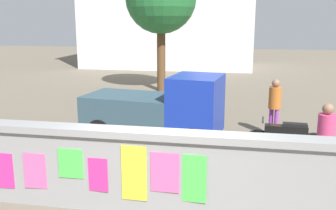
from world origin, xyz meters
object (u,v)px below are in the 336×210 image
at_px(bicycle_near, 251,171).
at_px(motorcycle, 287,137).
at_px(person_bystander, 275,102).
at_px(person_walking, 326,134).
at_px(auto_rickshaw_truck, 159,110).

bearing_deg(bicycle_near, motorcycle, 66.93).
relative_size(motorcycle, bicycle_near, 1.12).
bearing_deg(person_bystander, person_walking, -76.12).
bearing_deg(person_walking, auto_rickshaw_truck, 154.28).
xyz_separation_m(auto_rickshaw_truck, person_walking, (3.77, -1.82, 0.09)).
relative_size(auto_rickshaw_truck, person_walking, 2.33).
bearing_deg(auto_rickshaw_truck, person_bystander, 21.46).
relative_size(auto_rickshaw_truck, motorcycle, 1.98).
xyz_separation_m(bicycle_near, person_walking, (1.44, 0.66, 0.62)).
distance_m(auto_rickshaw_truck, person_walking, 4.19).
bearing_deg(person_bystander, bicycle_near, -100.75).
bearing_deg(auto_rickshaw_truck, bicycle_near, -46.76).
xyz_separation_m(person_walking, person_bystander, (-0.74, 3.01, 0.00)).
xyz_separation_m(bicycle_near, person_bystander, (0.70, 3.67, 0.62)).
bearing_deg(bicycle_near, auto_rickshaw_truck, 133.24).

